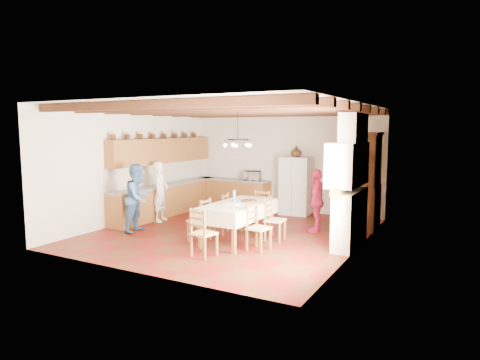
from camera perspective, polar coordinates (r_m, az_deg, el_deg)
name	(u,v)px	position (r m, az deg, el deg)	size (l,w,h in m)	color
floor	(230,233)	(10.34, -1.29, -7.10)	(6.00, 6.50, 0.02)	#532414
ceiling	(230,106)	(10.04, -1.34, 9.87)	(6.00, 6.50, 0.02)	white
wall_back	(284,161)	(12.99, 5.87, 2.51)	(6.00, 0.02, 3.00)	#F5E4CE
wall_front	(134,187)	(7.45, -13.91, -0.95)	(6.00, 0.02, 3.00)	#F5E4CE
wall_left	(133,165)	(11.86, -14.03, 1.91)	(0.02, 6.50, 3.00)	#F5E4CE
wall_right	(359,178)	(8.97, 15.59, 0.31)	(0.02, 6.50, 3.00)	#F5E4CE
ceiling_beams	(230,110)	(10.04, -1.34, 9.30)	(6.00, 6.30, 0.16)	#3C2013
lower_cabinets_left	(168,200)	(12.59, -9.61, -2.61)	(0.60, 4.30, 0.86)	brown
lower_cabinets_back	(234,194)	(13.52, -0.77, -1.85)	(2.30, 0.60, 0.86)	brown
countertop_left	(167,184)	(12.52, -9.65, -0.58)	(0.62, 4.30, 0.04)	slate
countertop_back	(234,180)	(13.46, -0.77, 0.04)	(2.34, 0.62, 0.04)	slate
backsplash_left	(159,173)	(12.66, -10.70, 0.94)	(0.03, 4.30, 0.60)	silver
backsplash_back	(239,169)	(13.67, -0.19, 1.50)	(2.30, 0.03, 0.60)	silver
upper_cabinets	(163,151)	(12.51, -10.19, 3.87)	(0.35, 4.20, 0.70)	brown
fireplace	(347,181)	(9.24, 14.10, -0.08)	(0.56, 1.60, 2.80)	beige
wall_picture	(334,151)	(12.43, 12.46, 3.80)	(0.34, 0.03, 0.42)	#302515
refrigerator	(296,186)	(12.50, 7.47, -0.76)	(0.84, 0.69, 1.67)	silver
hutch	(368,181)	(11.06, 16.65, -0.10)	(0.55, 1.32, 2.39)	#391E0F
dining_table	(238,207)	(9.40, -0.27, -3.62)	(1.03, 1.98, 0.86)	#ECE4C8
chandelier	(238,140)	(9.24, -0.28, 5.41)	(0.47, 0.47, 0.03)	black
chair_left_near	(199,220)	(9.56, -5.47, -5.27)	(0.42, 0.40, 0.96)	brown
chair_left_far	(219,213)	(10.23, -2.85, -4.44)	(0.42, 0.40, 0.96)	brown
chair_right_near	(259,227)	(8.81, 2.51, -6.30)	(0.42, 0.40, 0.96)	brown
chair_right_far	(275,219)	(9.57, 4.73, -5.24)	(0.42, 0.40, 0.96)	brown
chair_end_near	(204,232)	(8.40, -4.84, -6.97)	(0.42, 0.40, 0.96)	brown
chair_end_far	(260,210)	(10.57, 2.71, -4.07)	(0.42, 0.40, 0.96)	brown
person_man	(160,191)	(11.66, -10.56, -1.51)	(0.59, 0.39, 1.61)	white
person_woman_blue	(138,198)	(10.60, -13.41, -2.32)	(0.80, 0.63, 1.65)	#416BA1
person_woman_red	(316,201)	(10.43, 10.16, -2.73)	(0.90, 0.37, 1.53)	#A61934
microwave	(252,176)	(13.14, 1.67, 0.58)	(0.52, 0.35, 0.29)	silver
fridge_vase	(296,151)	(12.41, 7.53, 3.81)	(0.31, 0.31, 0.32)	#391E0F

